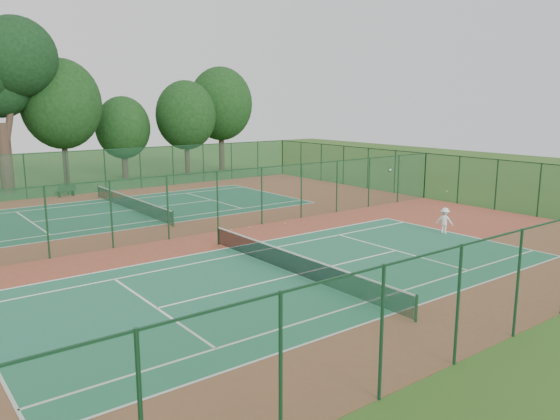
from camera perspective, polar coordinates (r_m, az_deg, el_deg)
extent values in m
plane|color=#2B5019|center=(30.74, -8.93, -2.62)|extent=(120.00, 120.00, 0.00)
cube|color=brown|center=(30.74, -8.94, -2.61)|extent=(40.00, 36.00, 0.01)
cube|color=#206749|center=(23.48, 1.68, -6.79)|extent=(23.77, 10.97, 0.01)
cube|color=#1C593F|center=(38.73, -15.30, -0.01)|extent=(23.77, 10.97, 0.01)
cube|color=#1B5134|center=(46.86, -19.58, 3.77)|extent=(40.00, 0.02, 3.50)
cube|color=#153A21|center=(46.69, -19.72, 5.85)|extent=(40.00, 0.05, 0.05)
cube|color=#194D2C|center=(17.26, 21.04, -8.18)|extent=(40.00, 0.02, 3.50)
cube|color=#143922|center=(16.79, 21.44, -2.65)|extent=(40.00, 0.05, 0.05)
cube|color=#18492B|center=(43.42, 14.90, 3.50)|extent=(0.02, 36.00, 3.50)
cube|color=#13341D|center=(43.24, 15.02, 5.75)|extent=(0.05, 36.00, 0.05)
cube|color=#184929|center=(30.37, -9.03, 0.59)|extent=(40.00, 0.02, 3.50)
cube|color=#163D20|center=(30.11, -9.13, 3.79)|extent=(40.00, 0.05, 0.05)
cylinder|color=black|center=(19.06, 14.05, -9.95)|extent=(0.10, 0.10, 0.97)
cylinder|color=black|center=(28.42, -6.46, -2.68)|extent=(0.10, 0.10, 0.97)
cube|color=black|center=(23.34, 1.68, -5.69)|extent=(0.02, 12.80, 0.85)
cube|color=white|center=(23.22, 1.69, -4.66)|extent=(0.04, 12.80, 0.06)
cylinder|color=#14391E|center=(32.89, -11.12, -0.92)|extent=(0.10, 0.10, 0.97)
cylinder|color=#14391E|center=(44.58, -18.45, 1.85)|extent=(0.10, 0.10, 0.97)
cube|color=black|center=(38.65, -15.34, 0.67)|extent=(0.02, 12.80, 0.85)
cube|color=silver|center=(38.57, -15.37, 1.31)|extent=(0.04, 12.80, 0.06)
imported|color=white|center=(31.94, 16.83, -1.07)|extent=(0.86, 1.08, 1.46)
cube|color=black|center=(45.73, -22.05, 1.49)|extent=(0.15, 0.38, 0.42)
cube|color=black|center=(46.25, -20.82, 1.68)|extent=(0.15, 0.38, 0.42)
cube|color=black|center=(45.95, -21.45, 1.86)|extent=(1.45, 0.68, 0.05)
cube|color=black|center=(45.75, -21.36, 2.11)|extent=(1.38, 0.34, 0.42)
sphere|color=#BBCB2F|center=(32.10, -3.21, -1.83)|extent=(0.07, 0.07, 0.07)
sphere|color=gold|center=(33.06, 0.53, -1.42)|extent=(0.08, 0.08, 0.08)
sphere|color=#C1D531|center=(31.63, -5.12, -2.05)|extent=(0.07, 0.07, 0.07)
cylinder|color=#3C2B21|center=(49.63, -26.77, 4.85)|extent=(1.04, 1.04, 5.65)
cylinder|color=#3C2B21|center=(49.41, -26.21, 10.14)|extent=(1.79, 0.53, 6.10)
sphere|color=black|center=(49.65, -25.91, 14.20)|extent=(6.40, 6.40, 6.40)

